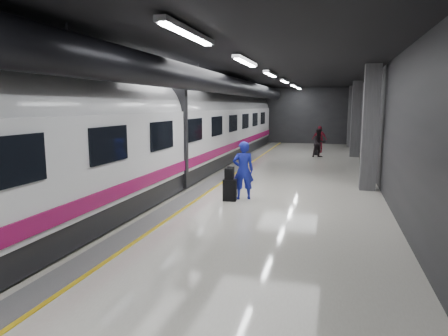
% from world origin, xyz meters
% --- Properties ---
extents(ground, '(40.00, 40.00, 0.00)m').
position_xyz_m(ground, '(0.00, 0.00, 0.00)').
color(ground, silver).
rests_on(ground, ground).
extents(platform_hall, '(10.02, 40.02, 4.51)m').
position_xyz_m(platform_hall, '(-0.29, 0.96, 3.54)').
color(platform_hall, black).
rests_on(platform_hall, ground).
extents(train, '(3.05, 38.00, 4.05)m').
position_xyz_m(train, '(-3.25, -0.00, 2.07)').
color(train, black).
rests_on(train, ground).
extents(traveler_main, '(0.81, 0.67, 1.91)m').
position_xyz_m(traveler_main, '(0.48, -0.68, 0.96)').
color(traveler_main, '#1D19BD').
rests_on(traveler_main, ground).
extents(suitcase_main, '(0.46, 0.32, 0.70)m').
position_xyz_m(suitcase_main, '(0.12, -1.06, 0.35)').
color(suitcase_main, black).
rests_on(suitcase_main, ground).
extents(shoulder_bag, '(0.28, 0.16, 0.36)m').
position_xyz_m(shoulder_bag, '(0.10, -1.10, 0.88)').
color(shoulder_bag, black).
rests_on(shoulder_bag, suitcase_main).
extents(traveler_far_a, '(1.04, 0.98, 1.71)m').
position_xyz_m(traveler_far_a, '(2.49, 11.05, 0.85)').
color(traveler_far_a, black).
rests_on(traveler_far_a, ground).
extents(traveler_far_b, '(1.10, 0.80, 1.74)m').
position_xyz_m(traveler_far_b, '(2.40, 13.71, 0.87)').
color(traveler_far_b, maroon).
rests_on(traveler_far_b, ground).
extents(suitcase_far, '(0.32, 0.21, 0.47)m').
position_xyz_m(suitcase_far, '(2.34, 12.17, 0.23)').
color(suitcase_far, black).
rests_on(suitcase_far, ground).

